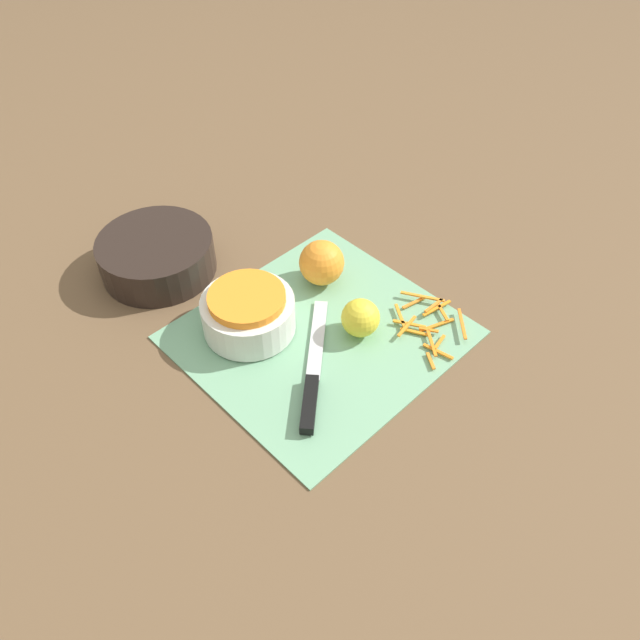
% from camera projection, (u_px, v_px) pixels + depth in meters
% --- Properties ---
extents(ground_plane, '(4.00, 4.00, 0.00)m').
position_uv_depth(ground_plane, '(320.00, 335.00, 1.01)').
color(ground_plane, brown).
extents(cutting_board, '(0.41, 0.38, 0.01)m').
position_uv_depth(cutting_board, '(320.00, 334.00, 1.01)').
color(cutting_board, '#75AD84').
rests_on(cutting_board, ground_plane).
extents(bowl_speckled, '(0.15, 0.15, 0.07)m').
position_uv_depth(bowl_speckled, '(248.00, 312.00, 0.99)').
color(bowl_speckled, silver).
rests_on(bowl_speckled, cutting_board).
extents(bowl_dark, '(0.20, 0.20, 0.07)m').
position_uv_depth(bowl_dark, '(157.00, 255.00, 1.10)').
color(bowl_dark, black).
rests_on(bowl_dark, ground_plane).
extents(knife, '(0.21, 0.19, 0.02)m').
position_uv_depth(knife, '(312.00, 385.00, 0.93)').
color(knife, black).
rests_on(knife, cutting_board).
extents(orange_left, '(0.08, 0.08, 0.08)m').
position_uv_depth(orange_left, '(322.00, 263.00, 1.07)').
color(orange_left, orange).
rests_on(orange_left, cutting_board).
extents(lemon, '(0.06, 0.06, 0.06)m').
position_uv_depth(lemon, '(360.00, 318.00, 0.99)').
color(lemon, yellow).
rests_on(lemon, cutting_board).
extents(peel_pile, '(0.14, 0.15, 0.01)m').
position_uv_depth(peel_pile, '(428.00, 323.00, 1.02)').
color(peel_pile, orange).
rests_on(peel_pile, cutting_board).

